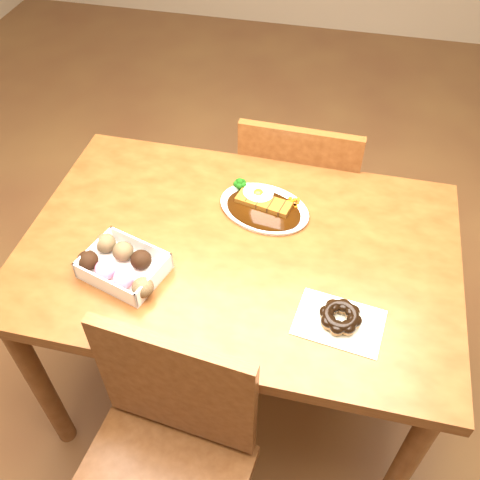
% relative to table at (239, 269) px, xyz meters
% --- Properties ---
extents(ground, '(6.00, 6.00, 0.00)m').
position_rel_table_xyz_m(ground, '(0.00, 0.00, -0.65)').
color(ground, brown).
rests_on(ground, ground).
extents(table, '(1.20, 0.80, 0.75)m').
position_rel_table_xyz_m(table, '(0.00, 0.00, 0.00)').
color(table, '#532910').
rests_on(table, ground).
extents(chair_far, '(0.43, 0.43, 0.87)m').
position_rel_table_xyz_m(chair_far, '(0.11, 0.53, -0.17)').
color(chair_far, '#532910').
rests_on(chair_far, ground).
extents(chair_near, '(0.46, 0.46, 0.87)m').
position_rel_table_xyz_m(chair_near, '(-0.07, -0.54, -0.17)').
color(chair_near, '#532910').
rests_on(chair_near, ground).
extents(katsu_curry_plate, '(0.31, 0.26, 0.05)m').
position_rel_table_xyz_m(katsu_curry_plate, '(0.04, 0.16, 0.11)').
color(katsu_curry_plate, white).
rests_on(katsu_curry_plate, table).
extents(donut_box, '(0.24, 0.21, 0.06)m').
position_rel_table_xyz_m(donut_box, '(-0.28, -0.16, 0.13)').
color(donut_box, white).
rests_on(donut_box, table).
extents(pon_de_ring, '(0.23, 0.17, 0.04)m').
position_rel_table_xyz_m(pon_de_ring, '(0.30, -0.19, 0.12)').
color(pon_de_ring, silver).
rests_on(pon_de_ring, table).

